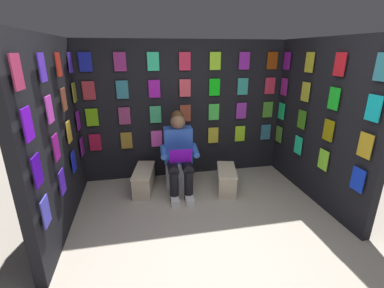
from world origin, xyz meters
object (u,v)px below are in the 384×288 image
(comic_longbox_near, at_px, (144,179))
(toilet, at_px, (178,165))
(person_reading, at_px, (179,153))
(comic_longbox_far, at_px, (226,179))

(comic_longbox_near, bearing_deg, toilet, -161.44)
(toilet, height_order, comic_longbox_near, toilet)
(toilet, distance_m, person_reading, 0.35)
(person_reading, relative_size, comic_longbox_near, 1.69)
(toilet, bearing_deg, comic_longbox_far, 158.13)
(toilet, xyz_separation_m, comic_longbox_near, (0.52, 0.08, -0.16))
(toilet, relative_size, person_reading, 0.65)
(toilet, bearing_deg, comic_longbox_near, 10.99)
(person_reading, height_order, comic_longbox_near, person_reading)
(person_reading, bearing_deg, toilet, -89.65)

